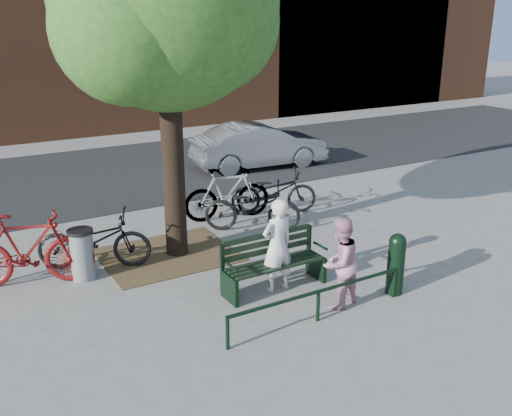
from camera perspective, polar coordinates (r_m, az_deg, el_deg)
ground at (r=9.52m, az=1.85°, el=-8.09°), size 90.00×90.00×0.00m
dirt_pit at (r=10.91m, az=-8.84°, el=-4.65°), size 2.40×2.00×0.02m
road at (r=16.88m, az=-13.71°, el=3.44°), size 40.00×7.00×0.01m
park_bench at (r=9.38m, az=1.63°, el=-5.29°), size 1.74×0.54×0.97m
guard_railing at (r=8.46m, az=6.26°, el=-8.76°), size 3.06×0.06×0.51m
street_tree at (r=10.12m, az=-8.72°, el=19.23°), size 4.20×3.80×6.50m
person_left at (r=9.20m, az=2.15°, el=-3.75°), size 0.60×0.42×1.56m
person_right at (r=8.80m, az=8.33°, el=-5.44°), size 0.83×0.72×1.44m
bollard at (r=9.42m, az=13.83°, el=-5.25°), size 0.28×0.28×1.03m
litter_bin at (r=10.14m, az=-16.99°, el=-4.42°), size 0.44×0.44×0.89m
bicycle_a at (r=10.50m, az=-15.89°, el=-3.09°), size 2.09×1.49×1.05m
bicycle_b at (r=10.13m, az=-21.90°, el=-3.88°), size 2.19×1.24×1.27m
bicycle_c at (r=11.83m, az=-0.36°, el=0.12°), size 2.05×1.66×1.05m
bicycle_d at (r=12.52m, az=-2.89°, el=1.46°), size 2.02×0.87×1.17m
bicycle_e at (r=12.91m, az=1.79°, el=1.65°), size 2.06×1.37×1.02m
parked_car at (r=16.92m, az=0.33°, el=6.28°), size 4.11×1.78×1.31m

